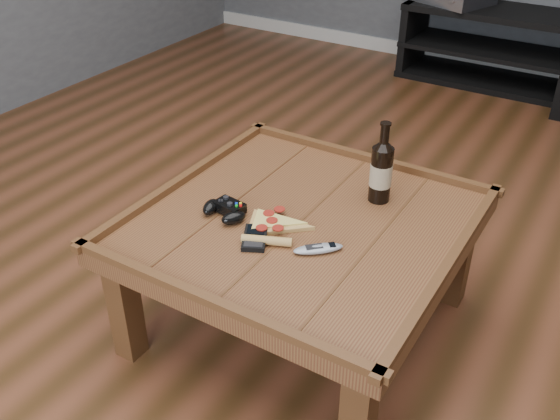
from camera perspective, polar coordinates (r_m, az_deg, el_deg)
The scene contains 9 objects.
ground at distance 2.29m, azimuth 1.81°, elevation -10.33°, with size 6.00×6.00×0.00m, color #3F2612.
baseboard at distance 4.78m, azimuth 20.53°, elevation 12.05°, with size 5.00×0.02×0.10m, color silver.
coffee_table at distance 2.05m, azimuth 2.00°, elevation -2.28°, with size 1.03×1.03×0.48m.
media_console at distance 4.49m, azimuth 20.26°, elevation 13.55°, with size 1.40×0.45×0.50m.
beer_bottle at distance 2.09m, azimuth 9.25°, elevation 3.64°, with size 0.07×0.07×0.28m.
game_controller at distance 2.03m, azimuth -5.03°, elevation 0.01°, with size 0.17×0.13×0.05m.
pizza_slice at distance 1.97m, azimuth -0.81°, elevation -1.45°, with size 0.27×0.32×0.03m.
smartphone at distance 1.92m, azimuth -2.31°, elevation -2.55°, with size 0.12×0.15×0.02m.
remote_control at distance 1.87m, azimuth 3.52°, elevation -3.54°, with size 0.14×0.14×0.02m.
Camera 1 is at (0.82, -1.47, 1.56)m, focal length 40.00 mm.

